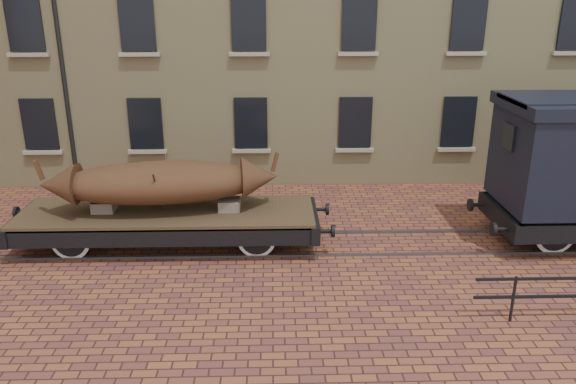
{
  "coord_description": "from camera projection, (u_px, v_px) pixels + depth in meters",
  "views": [
    {
      "loc": [
        -1.76,
        -13.52,
        6.23
      ],
      "look_at": [
        -1.38,
        0.5,
        1.3
      ],
      "focal_mm": 35.0,
      "sensor_mm": 36.0,
      "label": 1
    }
  ],
  "objects": [
    {
      "name": "flatcar_wagon",
      "position": [
        168.0,
        218.0,
        14.48
      ],
      "size": [
        8.49,
        2.3,
        1.28
      ],
      "color": "#483C24",
      "rests_on": "ground"
    },
    {
      "name": "rail_track",
      "position": [
        341.0,
        243.0,
        14.85
      ],
      "size": [
        30.0,
        1.52,
        0.06
      ],
      "color": "#59595E",
      "rests_on": "ground"
    },
    {
      "name": "ground",
      "position": [
        341.0,
        244.0,
        14.86
      ],
      "size": [
        90.0,
        90.0,
        0.0
      ],
      "primitive_type": "plane",
      "color": "brown"
    },
    {
      "name": "iron_boat",
      "position": [
        161.0,
        182.0,
        14.16
      ],
      "size": [
        5.99,
        2.13,
        1.46
      ],
      "color": "#4B2F19",
      "rests_on": "flatcar_wagon"
    }
  ]
}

